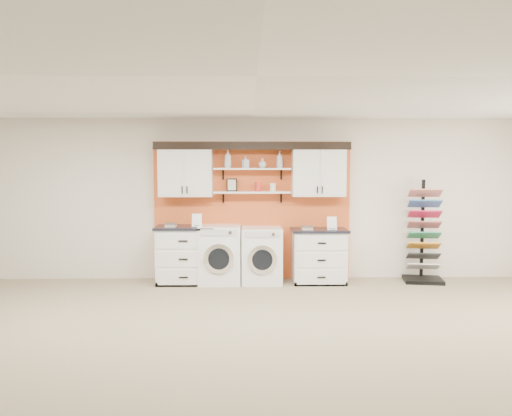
{
  "coord_description": "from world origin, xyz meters",
  "views": [
    {
      "loc": [
        -0.09,
        -4.7,
        1.96
      ],
      "look_at": [
        0.04,
        2.3,
        1.38
      ],
      "focal_mm": 35.0,
      "sensor_mm": 36.0,
      "label": 1
    }
  ],
  "objects_px": {
    "base_cabinet_right": "(319,256)",
    "dryer": "(262,255)",
    "sample_rack": "(423,250)",
    "washer": "(220,254)",
    "base_cabinet_left": "(186,255)"
  },
  "relations": [
    {
      "from": "base_cabinet_right",
      "to": "sample_rack",
      "type": "bearing_deg",
      "value": 1.16
    },
    {
      "from": "washer",
      "to": "sample_rack",
      "type": "bearing_deg",
      "value": 0.66
    },
    {
      "from": "dryer",
      "to": "sample_rack",
      "type": "height_order",
      "value": "sample_rack"
    },
    {
      "from": "washer",
      "to": "dryer",
      "type": "xyz_separation_m",
      "value": [
        0.71,
        0.0,
        -0.02
      ]
    },
    {
      "from": "washer",
      "to": "sample_rack",
      "type": "relative_size",
      "value": 0.56
    },
    {
      "from": "base_cabinet_right",
      "to": "dryer",
      "type": "distance_m",
      "value": 0.97
    },
    {
      "from": "dryer",
      "to": "base_cabinet_left",
      "type": "bearing_deg",
      "value": 179.85
    },
    {
      "from": "dryer",
      "to": "washer",
      "type": "bearing_deg",
      "value": -180.0
    },
    {
      "from": "base_cabinet_right",
      "to": "sample_rack",
      "type": "xyz_separation_m",
      "value": [
        1.8,
        0.04,
        0.09
      ]
    },
    {
      "from": "dryer",
      "to": "sample_rack",
      "type": "relative_size",
      "value": 0.54
    },
    {
      "from": "base_cabinet_right",
      "to": "dryer",
      "type": "height_order",
      "value": "dryer"
    },
    {
      "from": "washer",
      "to": "base_cabinet_right",
      "type": "bearing_deg",
      "value": 0.12
    },
    {
      "from": "dryer",
      "to": "sample_rack",
      "type": "xyz_separation_m",
      "value": [
        2.77,
        0.04,
        0.08
      ]
    },
    {
      "from": "sample_rack",
      "to": "base_cabinet_right",
      "type": "bearing_deg",
      "value": -168.99
    },
    {
      "from": "washer",
      "to": "base_cabinet_left",
      "type": "bearing_deg",
      "value": 179.67
    }
  ]
}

